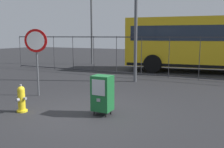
{
  "coord_description": "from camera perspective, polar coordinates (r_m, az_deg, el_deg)",
  "views": [
    {
      "loc": [
        3.47,
        -5.19,
        2.0
      ],
      "look_at": [
        0.3,
        1.2,
        0.9
      ],
      "focal_mm": 39.57,
      "sensor_mm": 36.0,
      "label": 1
    }
  ],
  "objects": [
    {
      "name": "stop_sign",
      "position": [
        8.55,
        -17.1,
        5.7
      ],
      "size": [
        0.71,
        0.31,
        2.23
      ],
      "color": "#4C4F54",
      "rests_on": "ground_plane"
    },
    {
      "name": "fire_hydrant",
      "position": [
        6.99,
        -20.21,
        -5.43
      ],
      "size": [
        0.33,
        0.32,
        0.75
      ],
      "color": "yellow",
      "rests_on": "ground_plane"
    },
    {
      "name": "fence_barrier",
      "position": [
        12.26,
        9.87,
        4.05
      ],
      "size": [
        18.03,
        0.04,
        2.0
      ],
      "color": "#2D2D33",
      "rests_on": "ground_plane"
    },
    {
      "name": "ground_plane",
      "position": [
        6.56,
        -7.11,
        -9.06
      ],
      "size": [
        60.0,
        60.0,
        0.0
      ],
      "primitive_type": "plane",
      "color": "#262628"
    },
    {
      "name": "newspaper_box_primary",
      "position": [
        6.27,
        -2.24,
        -4.43
      ],
      "size": [
        0.48,
        0.42,
        1.02
      ],
      "color": "black",
      "rests_on": "ground_plane"
    }
  ]
}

